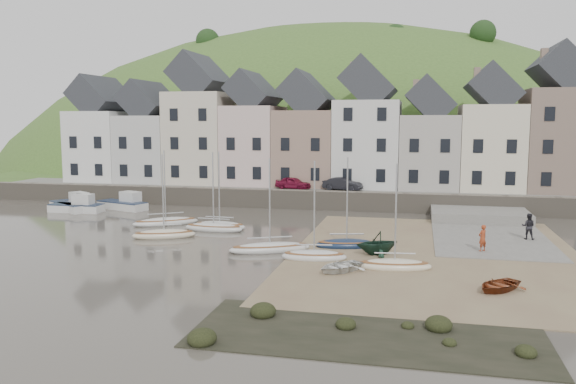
% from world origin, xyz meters
% --- Properties ---
extents(ground, '(160.00, 160.00, 0.00)m').
position_xyz_m(ground, '(0.00, 0.00, 0.00)').
color(ground, '#413B33').
rests_on(ground, ground).
extents(quay_land, '(90.00, 30.00, 1.50)m').
position_xyz_m(quay_land, '(0.00, 32.00, 0.75)').
color(quay_land, '#406026').
rests_on(quay_land, ground).
extents(quay_street, '(70.00, 7.00, 0.10)m').
position_xyz_m(quay_street, '(0.00, 20.50, 1.55)').
color(quay_street, slate).
rests_on(quay_street, quay_land).
extents(seawall, '(70.00, 1.20, 1.80)m').
position_xyz_m(seawall, '(0.00, 17.00, 0.90)').
color(seawall, slate).
rests_on(seawall, ground).
extents(beach, '(18.00, 26.00, 0.06)m').
position_xyz_m(beach, '(11.00, 0.00, 0.03)').
color(beach, '#776048').
rests_on(beach, ground).
extents(slipway, '(8.00, 18.00, 0.12)m').
position_xyz_m(slipway, '(15.00, 8.00, 0.06)').
color(slipway, slate).
rests_on(slipway, ground).
extents(hillside, '(134.40, 84.00, 84.00)m').
position_xyz_m(hillside, '(-5.00, 60.00, -17.99)').
color(hillside, '#406026').
rests_on(hillside, ground).
extents(townhouse_terrace, '(61.05, 8.00, 13.93)m').
position_xyz_m(townhouse_terrace, '(1.76, 24.00, 7.32)').
color(townhouse_terrace, silver).
rests_on(townhouse_terrace, quay_land).
extents(sailboat_0, '(5.26, 4.31, 6.32)m').
position_xyz_m(sailboat_0, '(-10.30, 6.05, 0.26)').
color(sailboat_0, silver).
rests_on(sailboat_0, ground).
extents(sailboat_1, '(4.26, 1.62, 6.32)m').
position_xyz_m(sailboat_1, '(-5.38, 5.33, 0.26)').
color(sailboat_1, silver).
rests_on(sailboat_1, ground).
extents(sailboat_2, '(4.78, 3.25, 6.32)m').
position_xyz_m(sailboat_2, '(-8.19, 1.14, 0.26)').
color(sailboat_2, beige).
rests_on(sailboat_2, ground).
extents(sailboat_3, '(4.79, 1.69, 6.32)m').
position_xyz_m(sailboat_3, '(-5.56, 4.46, 0.26)').
color(sailboat_3, silver).
rests_on(sailboat_3, ground).
extents(sailboat_4, '(5.52, 3.72, 6.32)m').
position_xyz_m(sailboat_4, '(0.50, -1.57, 0.26)').
color(sailboat_4, silver).
rests_on(sailboat_4, ground).
extents(sailboat_5, '(4.43, 2.43, 6.32)m').
position_xyz_m(sailboat_5, '(5.25, 0.67, 0.26)').
color(sailboat_5, '#142441').
rests_on(sailboat_5, ground).
extents(sailboat_6, '(4.18, 1.99, 6.32)m').
position_xyz_m(sailboat_6, '(3.71, -3.15, 0.27)').
color(sailboat_6, silver).
rests_on(sailboat_6, ground).
extents(sailboat_7, '(4.39, 2.04, 6.32)m').
position_xyz_m(sailboat_7, '(8.64, -4.39, 0.26)').
color(sailboat_7, beige).
rests_on(sailboat_7, ground).
extents(motorboat_0, '(5.57, 4.43, 1.70)m').
position_xyz_m(motorboat_0, '(-22.25, 11.29, 0.58)').
color(motorboat_0, silver).
rests_on(motorboat_0, ground).
extents(motorboat_1, '(5.04, 1.89, 1.70)m').
position_xyz_m(motorboat_1, '(-21.12, 10.48, 0.58)').
color(motorboat_1, silver).
rests_on(motorboat_1, ground).
extents(motorboat_2, '(5.60, 3.40, 1.70)m').
position_xyz_m(motorboat_2, '(-17.78, 13.02, 0.58)').
color(motorboat_2, silver).
rests_on(motorboat_2, ground).
extents(rowboat_white, '(3.46, 3.58, 0.60)m').
position_xyz_m(rowboat_white, '(5.65, -5.76, 0.36)').
color(rowboat_white, silver).
rests_on(rowboat_white, beach).
extents(rowboat_green, '(3.67, 3.55, 1.49)m').
position_xyz_m(rowboat_green, '(7.39, -1.01, 0.80)').
color(rowboat_green, '#163224').
rests_on(rowboat_green, beach).
extents(rowboat_red, '(3.32, 3.40, 0.58)m').
position_xyz_m(rowboat_red, '(13.88, -7.69, 0.35)').
color(rowboat_red, brown).
rests_on(rowboat_red, beach).
extents(person_red, '(0.74, 0.72, 1.72)m').
position_xyz_m(person_red, '(13.98, 1.12, 0.98)').
color(person_red, '#98381B').
rests_on(person_red, slipway).
extents(person_dark, '(1.04, 0.89, 1.86)m').
position_xyz_m(person_dark, '(17.54, 5.76, 1.05)').
color(person_dark, black).
rests_on(person_dark, slipway).
extents(car_left, '(3.89, 2.38, 1.24)m').
position_xyz_m(car_left, '(-2.52, 19.50, 2.22)').
color(car_left, maroon).
rests_on(car_left, quay_street).
extents(car_right, '(4.11, 2.27, 1.28)m').
position_xyz_m(car_right, '(2.51, 19.50, 2.24)').
color(car_right, black).
rests_on(car_right, quay_street).
extents(shore_rocks, '(14.00, 6.05, 0.74)m').
position_xyz_m(shore_rocks, '(7.24, -15.03, 0.12)').
color(shore_rocks, black).
rests_on(shore_rocks, ground).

